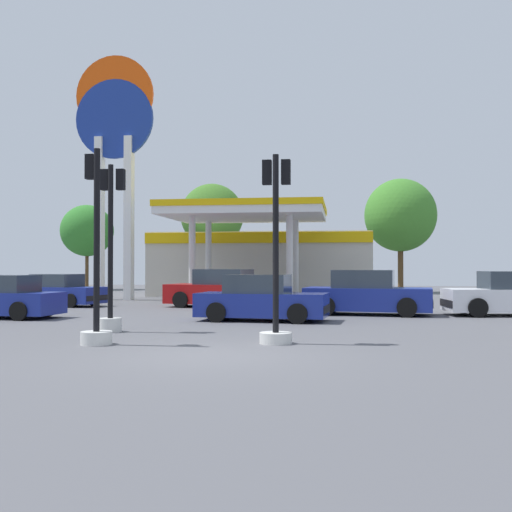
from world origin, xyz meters
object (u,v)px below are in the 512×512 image
Objects in this scene: car_3 at (59,292)px; tree_0 at (87,231)px; station_pole_sign at (114,143)px; traffic_signal_2 at (276,272)px; traffic_signal_3 at (111,267)px; car_0 at (510,296)px; car_1 at (1,299)px; tree_1 at (212,216)px; tree_2 at (400,215)px; car_5 at (221,290)px; traffic_signal_0 at (96,285)px; car_4 at (262,300)px; car_2 at (367,294)px.

tree_0 is (-6.63, 18.52, 3.79)m from car_3.
traffic_signal_2 is (10.38, -17.17, -6.60)m from station_pole_sign.
station_pole_sign is 17.54m from traffic_signal_3.
tree_0 is at bearing 139.42° from car_0.
car_3 is at bearing -95.84° from station_pole_sign.
station_pole_sign is at bearing 91.81° from car_1.
tree_0 is at bearing 166.71° from tree_1.
station_pole_sign reaches higher than tree_2.
car_5 is 1.10× the size of traffic_signal_0.
station_pole_sign is at bearing -61.68° from tree_0.
traffic_signal_3 is at bearing -65.74° from tree_0.
car_5 is 18.82m from tree_2.
car_0 is at bearing 21.28° from car_4.
tree_1 is (10.09, -2.38, 0.83)m from tree_0.
car_0 reaches higher than car_1.
car_5 is 0.76× the size of tree_0.
tree_2 reaches higher than car_1.
car_0 is at bearing -24.42° from station_pole_sign.
car_4 is at bearing 1.02° from car_1.
traffic_signal_2 is at bearing -100.66° from tree_2.
traffic_signal_2 is at bearing -58.84° from station_pole_sign.
station_pole_sign is 2.90× the size of traffic_signal_0.
car_3 is at bearing 171.16° from car_0.
car_4 is at bearing 47.22° from traffic_signal_3.
traffic_signal_3 reaches higher than car_0.
car_2 is at bearing -98.57° from tree_2.
car_4 is 0.97× the size of traffic_signal_0.
car_2 reaches higher than car_3.
car_1 is at bearing -88.19° from station_pole_sign.
car_3 is at bearing -178.51° from car_5.
station_pole_sign is 13.81m from car_1.
tree_0 reaches higher than traffic_signal_0.
station_pole_sign is 11.24m from car_5.
traffic_signal_2 is 0.58× the size of tree_1.
car_5 is 12.71m from traffic_signal_2.
car_2 is 0.97× the size of car_5.
traffic_signal_2 is at bearing -60.06° from tree_0.
traffic_signal_2 is 28.79m from tree_2.
tree_0 is (-12.87, 28.56, 2.67)m from traffic_signal_3.
tree_2 reaches higher than car_3.
tree_2 reaches higher than traffic_signal_3.
car_1 is 0.93× the size of traffic_signal_3.
car_2 is 22.08m from tree_1.
car_2 is 13.66m from car_3.
car_4 is at bearing -67.74° from car_5.
traffic_signal_3 is at bearing -132.78° from car_4.
car_0 reaches higher than car_4.
station_pole_sign is 19.34m from tree_2.
traffic_signal_2 is (4.01, 0.77, 0.28)m from traffic_signal_0.
car_4 is 0.68× the size of tree_0.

